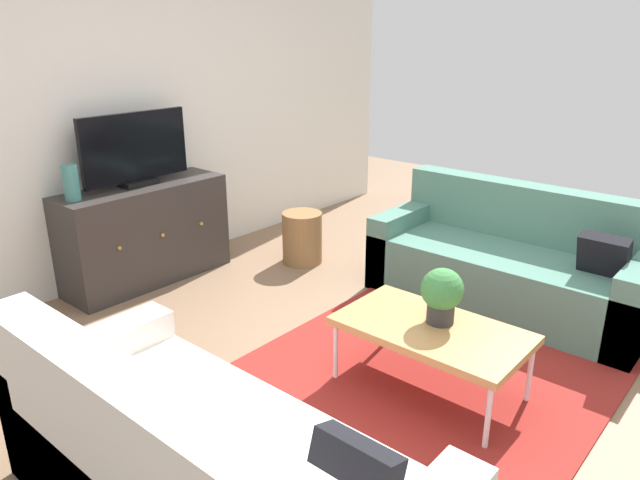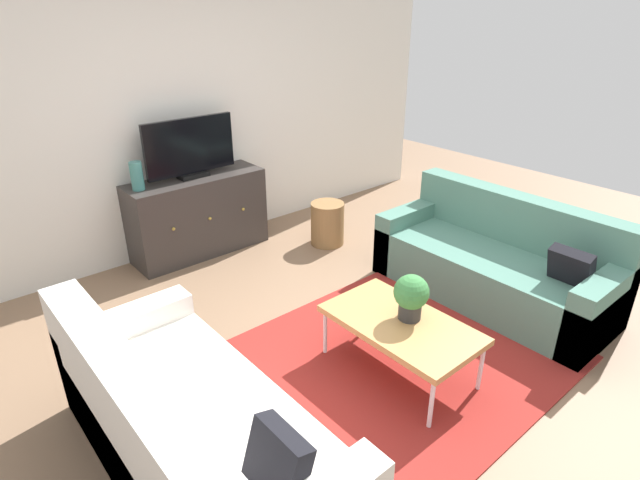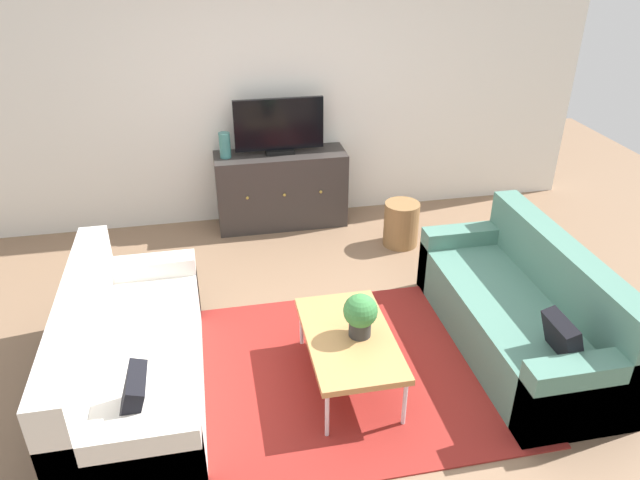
{
  "view_description": "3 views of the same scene",
  "coord_description": "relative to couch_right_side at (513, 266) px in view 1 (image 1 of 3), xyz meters",
  "views": [
    {
      "loc": [
        -2.5,
        -1.63,
        1.92
      ],
      "look_at": [
        0.0,
        0.51,
        0.73
      ],
      "focal_mm": 33.27,
      "sensor_mm": 36.0,
      "label": 1
    },
    {
      "loc": [
        -2.16,
        -2.0,
        2.28
      ],
      "look_at": [
        0.0,
        0.51,
        0.73
      ],
      "focal_mm": 28.7,
      "sensor_mm": 36.0,
      "label": 2
    },
    {
      "loc": [
        -0.77,
        -3.34,
        2.89
      ],
      "look_at": [
        0.0,
        0.51,
        0.73
      ],
      "focal_mm": 33.58,
      "sensor_mm": 36.0,
      "label": 3
    }
  ],
  "objects": [
    {
      "name": "wicker_basket",
      "position": [
        -0.41,
        1.69,
        -0.06
      ],
      "size": [
        0.34,
        0.34,
        0.44
      ],
      "primitive_type": "cylinder",
      "color": "olive",
      "rests_on": "ground_plane"
    },
    {
      "name": "coffee_table",
      "position": [
        -1.38,
        -0.14,
        0.09
      ],
      "size": [
        0.58,
        1.01,
        0.4
      ],
      "color": "#B7844C",
      "rests_on": "ground_plane"
    },
    {
      "name": "ground_plane",
      "position": [
        -1.43,
        0.1,
        -0.28
      ],
      "size": [
        10.0,
        10.0,
        0.0
      ],
      "primitive_type": "plane",
      "color": "#84664C"
    },
    {
      "name": "couch_right_side",
      "position": [
        0.0,
        0.0,
        0.0
      ],
      "size": [
        0.82,
        1.92,
        0.84
      ],
      "color": "#4C7A6B",
      "rests_on": "ground_plane"
    },
    {
      "name": "potted_plant",
      "position": [
        -1.31,
        -0.14,
        0.29
      ],
      "size": [
        0.23,
        0.23,
        0.31
      ],
      "color": "#2D2D2D",
      "rests_on": "coffee_table"
    },
    {
      "name": "glass_vase",
      "position": [
        -2.03,
        2.37,
        0.62
      ],
      "size": [
        0.11,
        0.11,
        0.25
      ],
      "primitive_type": "cylinder",
      "color": "teal",
      "rests_on": "tv_console"
    },
    {
      "name": "area_rug",
      "position": [
        -1.43,
        -0.05,
        -0.28
      ],
      "size": [
        2.5,
        1.9,
        0.01
      ],
      "primitive_type": "cube",
      "color": "maroon",
      "rests_on": "ground_plane"
    },
    {
      "name": "tv_console",
      "position": [
        -1.49,
        2.37,
        0.1
      ],
      "size": [
        1.32,
        0.47,
        0.78
      ],
      "color": "#332D2B",
      "rests_on": "ground_plane"
    },
    {
      "name": "wall_back",
      "position": [
        -1.43,
        2.65,
        1.07
      ],
      "size": [
        6.4,
        0.12,
        2.7
      ],
      "primitive_type": "cube",
      "color": "silver",
      "rests_on": "ground_plane"
    },
    {
      "name": "flat_screen_tv",
      "position": [
        -1.49,
        2.39,
        0.77
      ],
      "size": [
        0.88,
        0.16,
        0.55
      ],
      "color": "black",
      "rests_on": "tv_console"
    }
  ]
}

